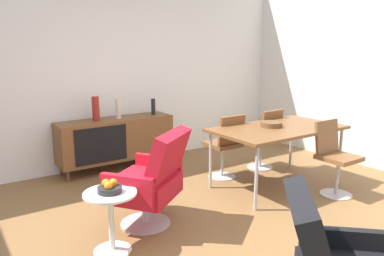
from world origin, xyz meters
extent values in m
plane|color=brown|center=(0.00, 0.00, 0.00)|extent=(8.32, 8.32, 0.00)
cube|color=white|center=(0.00, 2.60, 1.40)|extent=(6.80, 0.12, 2.80)
cube|color=brown|center=(0.13, 2.30, 0.44)|extent=(1.60, 0.44, 0.56)
cube|color=black|center=(-0.17, 2.08, 0.44)|extent=(0.70, 0.01, 0.48)
cylinder|color=brown|center=(-0.61, 2.13, 0.08)|extent=(0.03, 0.03, 0.16)
cylinder|color=brown|center=(0.87, 2.13, 0.08)|extent=(0.03, 0.03, 0.16)
cylinder|color=brown|center=(-0.61, 2.47, 0.08)|extent=(0.03, 0.03, 0.16)
cylinder|color=brown|center=(0.87, 2.47, 0.08)|extent=(0.03, 0.03, 0.16)
cylinder|color=maroon|center=(-0.14, 2.30, 0.88)|extent=(0.10, 0.10, 0.33)
cylinder|color=black|center=(0.73, 2.30, 0.84)|extent=(0.06, 0.06, 0.23)
cylinder|color=beige|center=(0.18, 2.30, 0.86)|extent=(0.07, 0.07, 0.27)
cube|color=brown|center=(1.48, 0.57, 0.72)|extent=(1.60, 0.90, 0.04)
cylinder|color=#B7B7BC|center=(0.76, 0.18, 0.35)|extent=(0.04, 0.04, 0.70)
cylinder|color=#B7B7BC|center=(2.20, 0.18, 0.35)|extent=(0.04, 0.04, 0.70)
cylinder|color=#B7B7BC|center=(0.76, 0.96, 0.35)|extent=(0.04, 0.04, 0.70)
cylinder|color=#B7B7BC|center=(2.20, 0.96, 0.35)|extent=(0.04, 0.04, 0.70)
cylinder|color=brown|center=(1.44, 0.64, 0.77)|extent=(0.26, 0.26, 0.06)
cube|color=brown|center=(1.83, -0.05, 0.45)|extent=(0.40, 0.40, 0.05)
cube|color=brown|center=(1.84, 0.13, 0.67)|extent=(0.38, 0.09, 0.38)
cylinder|color=#B7B7BC|center=(1.83, -0.05, 0.21)|extent=(0.04, 0.04, 0.42)
cylinder|color=#B7B7BC|center=(1.83, -0.05, 0.01)|extent=(0.36, 0.36, 0.01)
cube|color=brown|center=(1.13, 1.19, 0.45)|extent=(0.41, 0.41, 0.05)
cube|color=brown|center=(1.13, 1.01, 0.67)|extent=(0.38, 0.09, 0.38)
cylinder|color=#B7B7BC|center=(1.13, 1.19, 0.21)|extent=(0.04, 0.04, 0.42)
cylinder|color=#B7B7BC|center=(1.13, 1.19, 0.01)|extent=(0.36, 0.36, 0.01)
cube|color=brown|center=(1.83, 1.19, 0.45)|extent=(0.41, 0.41, 0.05)
cube|color=brown|center=(1.84, 1.01, 0.67)|extent=(0.38, 0.10, 0.38)
cylinder|color=#B7B7BC|center=(1.83, 1.19, 0.21)|extent=(0.04, 0.04, 0.42)
cylinder|color=#B7B7BC|center=(1.83, 1.19, 0.01)|extent=(0.36, 0.36, 0.01)
cube|color=red|center=(-0.33, 0.56, 0.38)|extent=(0.81, 0.81, 0.20)
cube|color=red|center=(-0.19, 0.37, 0.69)|extent=(0.64, 0.57, 0.51)
cube|color=red|center=(-0.07, 0.76, 0.46)|extent=(0.34, 0.44, 0.28)
cube|color=red|center=(-0.60, 0.37, 0.46)|extent=(0.34, 0.44, 0.28)
cylinder|color=#B7B7BC|center=(-0.33, 0.56, 0.14)|extent=(0.06, 0.06, 0.28)
cylinder|color=#B7B7BC|center=(-0.33, 0.56, 0.01)|extent=(0.48, 0.48, 0.02)
cube|color=black|center=(-0.33, -1.34, 0.69)|extent=(0.61, 0.62, 0.51)
cube|color=black|center=(0.08, -1.26, 0.46)|extent=(0.41, 0.39, 0.28)
cylinder|color=white|center=(-0.79, 0.29, 0.51)|extent=(0.44, 0.44, 0.02)
cylinder|color=white|center=(-0.79, 0.29, 0.25)|extent=(0.05, 0.05, 0.50)
cone|color=white|center=(-0.79, 0.29, 0.01)|extent=(0.32, 0.32, 0.02)
cylinder|color=#262628|center=(-0.79, 0.29, 0.55)|extent=(0.20, 0.20, 0.05)
sphere|color=orange|center=(-0.75, 0.30, 0.59)|extent=(0.07, 0.07, 0.07)
sphere|color=orange|center=(-0.81, 0.32, 0.59)|extent=(0.07, 0.07, 0.07)
sphere|color=orange|center=(-0.81, 0.26, 0.59)|extent=(0.07, 0.07, 0.07)
camera|label=1|loc=(-1.86, -2.45, 1.68)|focal=34.81mm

